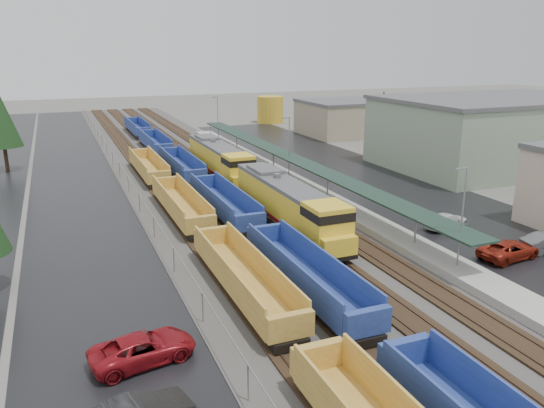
{
  "coord_description": "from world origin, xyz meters",
  "views": [
    {
      "loc": [
        -16.47,
        -7.9,
        15.83
      ],
      "look_at": [
        1.34,
        35.57,
        2.0
      ],
      "focal_mm": 35.0,
      "sensor_mm": 36.0,
      "label": 1
    }
  ],
  "objects_px": {
    "well_string_yellow": "(243,278)",
    "parked_car_east_b": "(509,250)",
    "storage_tank": "(270,110)",
    "locomotive_lead": "(289,205)",
    "parked_car_east_c": "(447,221)",
    "well_string_blue": "(224,204)",
    "parked_car_west_c": "(143,349)",
    "locomotive_trail": "(220,161)"
  },
  "relations": [
    {
      "from": "parked_car_west_c",
      "to": "parked_car_east_c",
      "type": "bearing_deg",
      "value": -79.02
    },
    {
      "from": "parked_car_east_b",
      "to": "storage_tank",
      "type": "bearing_deg",
      "value": -15.07
    },
    {
      "from": "well_string_yellow",
      "to": "parked_car_east_c",
      "type": "relative_size",
      "value": 18.67
    },
    {
      "from": "storage_tank",
      "to": "parked_car_east_b",
      "type": "xyz_separation_m",
      "value": [
        -12.58,
        -80.45,
        -2.15
      ]
    },
    {
      "from": "storage_tank",
      "to": "locomotive_trail",
      "type": "bearing_deg",
      "value": -118.78
    },
    {
      "from": "well_string_blue",
      "to": "storage_tank",
      "type": "xyz_separation_m",
      "value": [
        29.83,
        61.34,
        1.64
      ]
    },
    {
      "from": "parked_car_west_c",
      "to": "parked_car_east_c",
      "type": "distance_m",
      "value": 31.3
    },
    {
      "from": "locomotive_lead",
      "to": "parked_car_east_b",
      "type": "height_order",
      "value": "locomotive_lead"
    },
    {
      "from": "locomotive_trail",
      "to": "well_string_yellow",
      "type": "relative_size",
      "value": 0.23
    },
    {
      "from": "locomotive_lead",
      "to": "locomotive_trail",
      "type": "bearing_deg",
      "value": 90.0
    },
    {
      "from": "locomotive_lead",
      "to": "well_string_yellow",
      "type": "relative_size",
      "value": 0.23
    },
    {
      "from": "locomotive_trail",
      "to": "parked_car_east_b",
      "type": "height_order",
      "value": "locomotive_trail"
    },
    {
      "from": "well_string_blue",
      "to": "parked_car_east_c",
      "type": "relative_size",
      "value": 26.49
    },
    {
      "from": "storage_tank",
      "to": "parked_car_east_c",
      "type": "height_order",
      "value": "storage_tank"
    },
    {
      "from": "well_string_yellow",
      "to": "storage_tank",
      "type": "xyz_separation_m",
      "value": [
        33.83,
        78.56,
        1.67
      ]
    },
    {
      "from": "well_string_blue",
      "to": "parked_car_east_c",
      "type": "bearing_deg",
      "value": -32.61
    },
    {
      "from": "well_string_yellow",
      "to": "parked_car_east_c",
      "type": "height_order",
      "value": "well_string_yellow"
    },
    {
      "from": "locomotive_lead",
      "to": "well_string_blue",
      "type": "xyz_separation_m",
      "value": [
        -4.0,
        6.68,
        -1.21
      ]
    },
    {
      "from": "parked_car_west_c",
      "to": "parked_car_east_c",
      "type": "height_order",
      "value": "parked_car_west_c"
    },
    {
      "from": "storage_tank",
      "to": "parked_car_west_c",
      "type": "relative_size",
      "value": 1.04
    },
    {
      "from": "well_string_yellow",
      "to": "parked_car_east_b",
      "type": "height_order",
      "value": "well_string_yellow"
    },
    {
      "from": "locomotive_trail",
      "to": "well_string_blue",
      "type": "distance_m",
      "value": 14.92
    },
    {
      "from": "locomotive_lead",
      "to": "storage_tank",
      "type": "distance_m",
      "value": 72.77
    },
    {
      "from": "well_string_yellow",
      "to": "storage_tank",
      "type": "height_order",
      "value": "storage_tank"
    },
    {
      "from": "well_string_yellow",
      "to": "parked_car_west_c",
      "type": "height_order",
      "value": "well_string_yellow"
    },
    {
      "from": "well_string_blue",
      "to": "parked_car_west_c",
      "type": "distance_m",
      "value": 25.41
    },
    {
      "from": "parked_car_east_b",
      "to": "locomotive_lead",
      "type": "bearing_deg",
      "value": 40.67
    },
    {
      "from": "locomotive_trail",
      "to": "parked_car_east_c",
      "type": "bearing_deg",
      "value": -61.86
    },
    {
      "from": "locomotive_trail",
      "to": "storage_tank",
      "type": "bearing_deg",
      "value": 61.22
    },
    {
      "from": "well_string_blue",
      "to": "parked_car_east_b",
      "type": "xyz_separation_m",
      "value": [
        17.26,
        -19.1,
        -0.51
      ]
    },
    {
      "from": "parked_car_east_b",
      "to": "locomotive_trail",
      "type": "bearing_deg",
      "value": 15.45
    },
    {
      "from": "parked_car_east_b",
      "to": "parked_car_east_c",
      "type": "distance_m",
      "value": 7.78
    },
    {
      "from": "well_string_yellow",
      "to": "locomotive_trail",
      "type": "bearing_deg",
      "value": 75.77
    },
    {
      "from": "locomotive_trail",
      "to": "storage_tank",
      "type": "distance_m",
      "value": 53.65
    },
    {
      "from": "parked_car_east_c",
      "to": "locomotive_trail",
      "type": "bearing_deg",
      "value": 14.75
    },
    {
      "from": "parked_car_west_c",
      "to": "parked_car_east_c",
      "type": "xyz_separation_m",
      "value": [
        29.18,
        11.34,
        -0.07
      ]
    },
    {
      "from": "well_string_blue",
      "to": "parked_car_west_c",
      "type": "xyz_separation_m",
      "value": [
        -11.46,
        -22.68,
        -0.47
      ]
    },
    {
      "from": "well_string_blue",
      "to": "locomotive_lead",
      "type": "bearing_deg",
      "value": -59.08
    },
    {
      "from": "well_string_yellow",
      "to": "well_string_blue",
      "type": "bearing_deg",
      "value": 76.92
    },
    {
      "from": "locomotive_trail",
      "to": "well_string_yellow",
      "type": "bearing_deg",
      "value": -104.23
    },
    {
      "from": "storage_tank",
      "to": "parked_car_east_c",
      "type": "distance_m",
      "value": 73.72
    },
    {
      "from": "locomotive_lead",
      "to": "storage_tank",
      "type": "xyz_separation_m",
      "value": [
        25.83,
        68.02,
        0.44
      ]
    }
  ]
}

